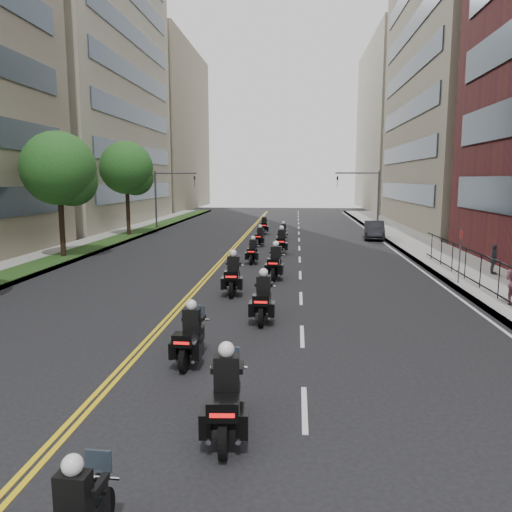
{
  "coord_description": "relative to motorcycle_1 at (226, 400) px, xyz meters",
  "views": [
    {
      "loc": [
        2.98,
        -5.06,
        4.86
      ],
      "look_at": [
        1.3,
        15.61,
        1.64
      ],
      "focal_mm": 35.0,
      "sensor_mm": 36.0,
      "label": 1
    }
  ],
  "objects": [
    {
      "name": "traffic_signal_left",
      "position": [
        -11.23,
        38.24,
        2.98
      ],
      "size": [
        4.09,
        0.2,
        5.6
      ],
      "color": "#3F3F44",
      "rests_on": "ground"
    },
    {
      "name": "motorcycle_7",
      "position": [
        0.32,
        23.54,
        0.01
      ],
      "size": [
        0.58,
        2.5,
        1.84
      ],
      "rotation": [
        0.0,
        0.0,
        -0.02
      ],
      "color": "black",
      "rests_on": "ground"
    },
    {
      "name": "motorcycle_4",
      "position": [
        -1.38,
        11.85,
        0.03
      ],
      "size": [
        0.61,
        2.56,
        1.89
      ],
      "rotation": [
        0.0,
        0.0,
        0.05
      ],
      "color": "black",
      "rests_on": "ground"
    },
    {
      "name": "motorcycle_1",
      "position": [
        0.0,
        0.0,
        0.0
      ],
      "size": [
        0.64,
        2.46,
        1.82
      ],
      "rotation": [
        0.0,
        0.0,
        0.07
      ],
      "color": "black",
      "rests_on": "ground"
    },
    {
      "name": "traffic_signal_right",
      "position": [
        7.84,
        38.24,
        2.98
      ],
      "size": [
        4.09,
        0.2,
        5.6
      ],
      "color": "#3F3F44",
      "rests_on": "ground"
    },
    {
      "name": "sidewalk_right",
      "position": [
        10.3,
        21.24,
        -0.64
      ],
      "size": [
        4.0,
        90.0,
        0.15
      ],
      "primitive_type": "cube",
      "color": "gray",
      "rests_on": "ground"
    },
    {
      "name": "building_left_mid",
      "position": [
        -23.67,
        44.24,
        16.28
      ],
      "size": [
        16.11,
        28.0,
        34.0
      ],
      "color": "#A19782",
      "rests_on": "ground"
    },
    {
      "name": "motorcycle_2",
      "position": [
        -1.49,
        3.77,
        -0.05
      ],
      "size": [
        0.53,
        2.28,
        1.68
      ],
      "rotation": [
        0.0,
        0.0,
        -0.04
      ],
      "color": "black",
      "rests_on": "ground"
    },
    {
      "name": "pedestrian_c",
      "position": [
        11.11,
        16.56,
        0.18
      ],
      "size": [
        0.49,
        0.92,
        1.5
      ],
      "primitive_type": "imported",
      "rotation": [
        0.0,
        0.0,
        1.43
      ],
      "color": "#393A3F",
      "rests_on": "sidewalk_right"
    },
    {
      "name": "motorcycle_3",
      "position": [
        0.17,
        7.85,
        0.0
      ],
      "size": [
        0.57,
        2.47,
        1.82
      ],
      "rotation": [
        0.0,
        0.0,
        -0.01
      ],
      "color": "black",
      "rests_on": "ground"
    },
    {
      "name": "motorcycle_9",
      "position": [
        0.24,
        30.61,
        -0.11
      ],
      "size": [
        0.48,
        2.08,
        1.54
      ],
      "rotation": [
        0.0,
        0.0,
        -0.01
      ],
      "color": "black",
      "rests_on": "ground"
    },
    {
      "name": "sidewalk_left",
      "position": [
        -13.7,
        21.24,
        -0.64
      ],
      "size": [
        4.0,
        90.0,
        0.15
      ],
      "primitive_type": "cube",
      "color": "gray",
      "rests_on": "ground"
    },
    {
      "name": "building_right_tan",
      "position": [
        19.78,
        44.24,
        14.28
      ],
      "size": [
        15.11,
        28.0,
        30.0
      ],
      "color": "gray",
      "rests_on": "ground"
    },
    {
      "name": "motorcycle_6",
      "position": [
        -1.23,
        19.76,
        -0.09
      ],
      "size": [
        0.51,
        2.15,
        1.59
      ],
      "rotation": [
        0.0,
        0.0,
        -0.04
      ],
      "color": "black",
      "rests_on": "ground"
    },
    {
      "name": "motorcycle_8",
      "position": [
        -1.37,
        27.24,
        -0.1
      ],
      "size": [
        0.57,
        2.12,
        1.56
      ],
      "rotation": [
        0.0,
        0.0,
        -0.08
      ],
      "color": "black",
      "rests_on": "ground"
    },
    {
      "name": "parked_sedan",
      "position": [
        7.6,
        32.33,
        0.01
      ],
      "size": [
        2.03,
        4.59,
        1.46
      ],
      "primitive_type": "imported",
      "rotation": [
        0.0,
        0.0,
        -0.11
      ],
      "color": "black",
      "rests_on": "ground"
    },
    {
      "name": "building_left_far",
      "position": [
        -23.7,
        74.24,
        12.28
      ],
      "size": [
        16.0,
        28.0,
        26.0
      ],
      "primitive_type": "cube",
      "color": "gray",
      "rests_on": "ground"
    },
    {
      "name": "grass_strip",
      "position": [
        -12.9,
        21.24,
        -0.55
      ],
      "size": [
        2.0,
        90.0,
        0.04
      ],
      "primitive_type": "cube",
      "color": "#1B3C16",
      "rests_on": "sidewalk_left"
    },
    {
      "name": "motorcycle_5",
      "position": [
        0.28,
        15.26,
        0.02
      ],
      "size": [
        0.65,
        2.52,
        1.86
      ],
      "rotation": [
        0.0,
        0.0,
        -0.07
      ],
      "color": "black",
      "rests_on": "ground"
    },
    {
      "name": "motorcycle_10",
      "position": [
        -1.58,
        35.01,
        -0.02
      ],
      "size": [
        0.56,
        2.38,
        1.76
      ],
      "rotation": [
        0.0,
        0.0,
        0.03
      ],
      "color": "black",
      "rests_on": "ground"
    },
    {
      "name": "building_right_far",
      "position": [
        19.8,
        74.24,
        12.28
      ],
      "size": [
        15.0,
        28.0,
        26.0
      ],
      "primitive_type": "cube",
      "color": "#A19782",
      "rests_on": "ground"
    },
    {
      "name": "street_trees",
      "position": [
        -12.74,
        14.84,
        4.41
      ],
      "size": [
        4.4,
        38.4,
        7.98
      ],
      "color": "#302015",
      "rests_on": "ground"
    }
  ]
}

